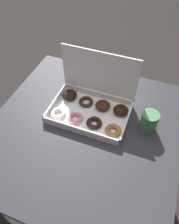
% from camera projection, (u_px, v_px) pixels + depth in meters
% --- Properties ---
extents(ground_plane, '(8.00, 8.00, 0.00)m').
position_uv_depth(ground_plane, '(86.00, 190.00, 1.63)').
color(ground_plane, '#2D2826').
extents(dining_table, '(0.90, 0.93, 0.77)m').
position_uv_depth(dining_table, '(85.00, 141.00, 1.14)').
color(dining_table, '#2D2D33').
rests_on(dining_table, ground_plane).
extents(donut_box, '(0.39, 0.27, 0.28)m').
position_uv_depth(donut_box, '(92.00, 102.00, 1.09)').
color(donut_box, white).
rests_on(donut_box, dining_table).
extents(coffee_mug, '(0.08, 0.08, 0.10)m').
position_uv_depth(coffee_mug, '(149.00, 121.00, 1.00)').
color(coffee_mug, '#4C8456').
rests_on(coffee_mug, dining_table).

